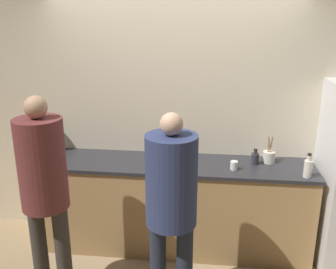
{
  "coord_description": "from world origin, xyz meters",
  "views": [
    {
      "loc": [
        0.38,
        -3.06,
        2.31
      ],
      "look_at": [
        0.0,
        0.14,
        1.28
      ],
      "focal_mm": 40.0,
      "sensor_mm": 36.0,
      "label": 1
    }
  ],
  "objects_px": {
    "bottle_dark": "(255,158)",
    "bottle_clear": "(308,168)",
    "person_left": "(44,181)",
    "utensil_crock": "(269,156)",
    "cup_white": "(234,165)",
    "person_center": "(171,197)",
    "potted_plant": "(57,138)",
    "fruit_bowl": "(164,159)"
  },
  "relations": [
    {
      "from": "utensil_crock",
      "to": "bottle_clear",
      "type": "bearing_deg",
      "value": -47.19
    },
    {
      "from": "fruit_bowl",
      "to": "bottle_dark",
      "type": "relative_size",
      "value": 1.7
    },
    {
      "from": "utensil_crock",
      "to": "potted_plant",
      "type": "bearing_deg",
      "value": 176.99
    },
    {
      "from": "person_left",
      "to": "fruit_bowl",
      "type": "height_order",
      "value": "person_left"
    },
    {
      "from": "utensil_crock",
      "to": "bottle_dark",
      "type": "height_order",
      "value": "utensil_crock"
    },
    {
      "from": "fruit_bowl",
      "to": "cup_white",
      "type": "relative_size",
      "value": 3.21
    },
    {
      "from": "person_center",
      "to": "fruit_bowl",
      "type": "distance_m",
      "value": 0.89
    },
    {
      "from": "bottle_dark",
      "to": "bottle_clear",
      "type": "relative_size",
      "value": 0.69
    },
    {
      "from": "person_left",
      "to": "fruit_bowl",
      "type": "xyz_separation_m",
      "value": [
        0.86,
        0.81,
        -0.09
      ]
    },
    {
      "from": "bottle_clear",
      "to": "cup_white",
      "type": "bearing_deg",
      "value": 171.06
    },
    {
      "from": "potted_plant",
      "to": "person_center",
      "type": "bearing_deg",
      "value": -39.61
    },
    {
      "from": "bottle_dark",
      "to": "person_center",
      "type": "bearing_deg",
      "value": -127.06
    },
    {
      "from": "person_left",
      "to": "cup_white",
      "type": "relative_size",
      "value": 21.53
    },
    {
      "from": "bottle_dark",
      "to": "person_left",
      "type": "bearing_deg",
      "value": -153.05
    },
    {
      "from": "utensil_crock",
      "to": "potted_plant",
      "type": "height_order",
      "value": "utensil_crock"
    },
    {
      "from": "bottle_dark",
      "to": "bottle_clear",
      "type": "bearing_deg",
      "value": -31.12
    },
    {
      "from": "fruit_bowl",
      "to": "bottle_dark",
      "type": "xyz_separation_m",
      "value": [
        0.88,
        0.07,
        0.02
      ]
    },
    {
      "from": "utensil_crock",
      "to": "bottle_dark",
      "type": "xyz_separation_m",
      "value": [
        -0.14,
        -0.06,
        -0.0
      ]
    },
    {
      "from": "person_left",
      "to": "bottle_dark",
      "type": "height_order",
      "value": "person_left"
    },
    {
      "from": "bottle_dark",
      "to": "cup_white",
      "type": "bearing_deg",
      "value": -142.27
    },
    {
      "from": "person_left",
      "to": "bottle_clear",
      "type": "xyz_separation_m",
      "value": [
        2.17,
        0.62,
        -0.04
      ]
    },
    {
      "from": "person_center",
      "to": "potted_plant",
      "type": "bearing_deg",
      "value": 140.39
    },
    {
      "from": "potted_plant",
      "to": "fruit_bowl",
      "type": "bearing_deg",
      "value": -11.53
    },
    {
      "from": "bottle_clear",
      "to": "utensil_crock",
      "type": "bearing_deg",
      "value": 132.81
    },
    {
      "from": "person_center",
      "to": "bottle_clear",
      "type": "xyz_separation_m",
      "value": [
        1.14,
        0.68,
        0.01
      ]
    },
    {
      "from": "person_center",
      "to": "bottle_clear",
      "type": "distance_m",
      "value": 1.33
    },
    {
      "from": "bottle_dark",
      "to": "cup_white",
      "type": "relative_size",
      "value": 1.89
    },
    {
      "from": "person_left",
      "to": "bottle_clear",
      "type": "height_order",
      "value": "person_left"
    },
    {
      "from": "fruit_bowl",
      "to": "utensil_crock",
      "type": "height_order",
      "value": "utensil_crock"
    },
    {
      "from": "bottle_clear",
      "to": "potted_plant",
      "type": "relative_size",
      "value": 0.96
    },
    {
      "from": "person_left",
      "to": "potted_plant",
      "type": "bearing_deg",
      "value": 107.22
    },
    {
      "from": "utensil_crock",
      "to": "cup_white",
      "type": "relative_size",
      "value": 3.35
    },
    {
      "from": "utensil_crock",
      "to": "bottle_clear",
      "type": "height_order",
      "value": "utensil_crock"
    },
    {
      "from": "person_left",
      "to": "person_center",
      "type": "distance_m",
      "value": 1.02
    },
    {
      "from": "fruit_bowl",
      "to": "potted_plant",
      "type": "relative_size",
      "value": 1.11
    },
    {
      "from": "bottle_dark",
      "to": "potted_plant",
      "type": "relative_size",
      "value": 0.66
    },
    {
      "from": "person_left",
      "to": "utensil_crock",
      "type": "height_order",
      "value": "person_left"
    },
    {
      "from": "bottle_dark",
      "to": "cup_white",
      "type": "height_order",
      "value": "bottle_dark"
    },
    {
      "from": "fruit_bowl",
      "to": "cup_white",
      "type": "xyz_separation_m",
      "value": [
        0.67,
        -0.09,
        0.0
      ]
    },
    {
      "from": "utensil_crock",
      "to": "fruit_bowl",
      "type": "bearing_deg",
      "value": -172.9
    },
    {
      "from": "person_left",
      "to": "bottle_clear",
      "type": "relative_size",
      "value": 7.8
    },
    {
      "from": "utensil_crock",
      "to": "potted_plant",
      "type": "xyz_separation_m",
      "value": [
        -2.2,
        0.12,
        0.07
      ]
    }
  ]
}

